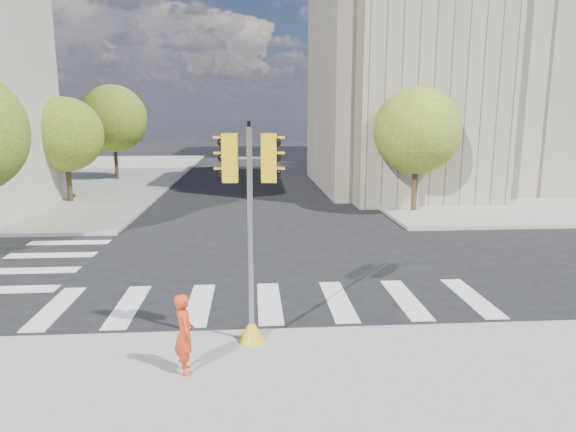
{
  "coord_description": "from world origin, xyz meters",
  "views": [
    {
      "loc": [
        -0.5,
        -14.63,
        4.78
      ],
      "look_at": [
        0.45,
        -1.04,
        2.1
      ],
      "focal_mm": 32.0,
      "sensor_mm": 36.0,
      "label": 1
    }
  ],
  "objects_px": {
    "traffic_signal": "(251,252)",
    "photographer": "(184,333)",
    "lamp_far": "(354,118)",
    "lamp_near": "(404,119)"
  },
  "relations": [
    {
      "from": "lamp_near",
      "to": "lamp_far",
      "type": "xyz_separation_m",
      "value": [
        0.0,
        14.0,
        0.0
      ]
    },
    {
      "from": "photographer",
      "to": "lamp_far",
      "type": "bearing_deg",
      "value": -33.18
    },
    {
      "from": "lamp_near",
      "to": "photographer",
      "type": "height_order",
      "value": "lamp_near"
    },
    {
      "from": "traffic_signal",
      "to": "photographer",
      "type": "bearing_deg",
      "value": -131.04
    },
    {
      "from": "traffic_signal",
      "to": "photographer",
      "type": "xyz_separation_m",
      "value": [
        -1.22,
        -1.21,
        -1.17
      ]
    },
    {
      "from": "lamp_near",
      "to": "photographer",
      "type": "bearing_deg",
      "value": -116.24
    },
    {
      "from": "lamp_far",
      "to": "traffic_signal",
      "type": "relative_size",
      "value": 1.79
    },
    {
      "from": "lamp_far",
      "to": "photographer",
      "type": "bearing_deg",
      "value": -106.11
    },
    {
      "from": "lamp_far",
      "to": "photographer",
      "type": "distance_m",
      "value": 35.39
    },
    {
      "from": "lamp_near",
      "to": "lamp_far",
      "type": "relative_size",
      "value": 1.0
    }
  ]
}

